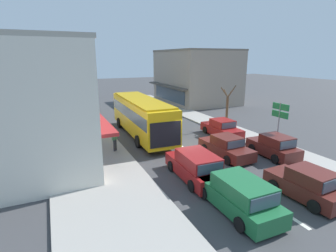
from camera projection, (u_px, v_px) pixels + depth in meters
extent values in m
plane|color=#3F3F42|center=(189.00, 151.00, 19.20)|extent=(140.00, 140.00, 0.00)
cube|color=silver|center=(166.00, 136.00, 22.72)|extent=(0.20, 28.00, 0.01)
cube|color=#A39E96|center=(82.00, 139.00, 21.73)|extent=(5.20, 44.00, 0.14)
cube|color=#A39E96|center=(213.00, 123.00, 26.96)|extent=(2.80, 44.00, 0.12)
cube|color=silver|center=(26.00, 108.00, 15.40)|extent=(6.91, 9.00, 7.50)
cube|color=maroon|center=(95.00, 119.00, 17.24)|extent=(1.10, 8.28, 0.20)
cube|color=#425160|center=(90.00, 139.00, 17.40)|extent=(0.06, 7.20, 1.80)
cube|color=#A19D92|center=(17.00, 39.00, 14.41)|extent=(7.07, 9.00, 0.24)
cube|color=gray|center=(33.00, 94.00, 23.25)|extent=(6.41, 8.36, 6.89)
cube|color=gold|center=(77.00, 100.00, 24.91)|extent=(1.10, 7.69, 0.20)
cube|color=#425160|center=(73.00, 114.00, 25.07)|extent=(0.06, 6.69, 1.80)
cube|color=#6E6358|center=(27.00, 53.00, 22.34)|extent=(6.57, 8.36, 0.24)
cube|color=#84939E|center=(35.00, 80.00, 30.90)|extent=(7.43, 8.61, 8.12)
cube|color=#2D703D|center=(73.00, 90.00, 32.92)|extent=(1.10, 7.92, 0.20)
cube|color=#425160|center=(71.00, 100.00, 33.08)|extent=(0.06, 6.88, 1.80)
cube|color=slate|center=(30.00, 43.00, 29.84)|extent=(7.59, 8.61, 0.24)
cube|color=gray|center=(196.00, 77.00, 39.39)|extent=(8.78, 12.20, 7.48)
cube|color=#4C4742|center=(166.00, 85.00, 37.71)|extent=(1.10, 11.23, 0.20)
cube|color=#425160|center=(169.00, 94.00, 38.21)|extent=(0.06, 9.76, 1.80)
cube|color=#6E6358|center=(196.00, 51.00, 38.41)|extent=(8.94, 12.20, 0.24)
cube|color=yellow|center=(142.00, 116.00, 22.57)|extent=(2.78, 10.86, 2.70)
cube|color=#425160|center=(141.00, 111.00, 22.46)|extent=(2.81, 10.43, 0.90)
cube|color=black|center=(166.00, 135.00, 17.79)|extent=(2.25, 0.12, 1.76)
cube|color=#AF890F|center=(141.00, 100.00, 22.21)|extent=(2.63, 9.99, 0.12)
cylinder|color=black|center=(119.00, 123.00, 25.40)|extent=(0.29, 0.97, 0.96)
cylinder|color=black|center=(144.00, 120.00, 26.34)|extent=(0.29, 0.97, 0.96)
cylinder|color=black|center=(138.00, 142.00, 19.77)|extent=(0.29, 0.97, 0.96)
cylinder|color=black|center=(168.00, 138.00, 20.72)|extent=(0.29, 0.97, 0.96)
cube|color=maroon|center=(195.00, 169.00, 14.79)|extent=(1.93, 4.56, 0.76)
cube|color=maroon|center=(198.00, 159.00, 14.29)|extent=(1.74, 2.66, 0.68)
cube|color=#425160|center=(187.00, 152.00, 15.48)|extent=(1.51, 0.12, 0.58)
cube|color=#425160|center=(211.00, 169.00, 13.11)|extent=(1.48, 0.12, 0.54)
cylinder|color=black|center=(171.00, 166.00, 15.73)|extent=(0.20, 0.63, 0.62)
cylinder|color=black|center=(197.00, 162.00, 16.38)|extent=(0.20, 0.63, 0.62)
cylinder|color=black|center=(192.00, 186.00, 13.31)|extent=(0.20, 0.63, 0.62)
cylinder|color=black|center=(221.00, 180.00, 13.96)|extent=(0.20, 0.63, 0.62)
cube|color=#561E19|center=(304.00, 187.00, 12.73)|extent=(1.81, 3.77, 0.76)
cube|color=#561E19|center=(312.00, 177.00, 12.29)|extent=(1.61, 1.97, 0.64)
cube|color=#425160|center=(294.00, 169.00, 13.12)|extent=(1.40, 0.12, 0.54)
cube|color=#425160|center=(333.00, 185.00, 11.45)|extent=(1.37, 0.12, 0.51)
cylinder|color=black|center=(274.00, 185.00, 13.37)|extent=(0.21, 0.63, 0.62)
cylinder|color=black|center=(295.00, 179.00, 14.10)|extent=(0.21, 0.63, 0.62)
cylinder|color=black|center=(314.00, 207.00, 11.46)|extent=(0.21, 0.63, 0.62)
cube|color=#561E19|center=(226.00, 149.00, 18.05)|extent=(1.89, 4.27, 0.72)
cube|color=#561E19|center=(227.00, 140.00, 17.79)|extent=(1.63, 1.86, 0.60)
cube|color=#425160|center=(219.00, 137.00, 18.59)|extent=(1.44, 0.12, 0.51)
cube|color=#425160|center=(236.00, 144.00, 17.00)|extent=(1.41, 0.12, 0.48)
cylinder|color=black|center=(205.00, 148.00, 18.81)|extent=(0.21, 0.63, 0.62)
cylinder|color=black|center=(224.00, 145.00, 19.56)|extent=(0.21, 0.63, 0.62)
cylinder|color=black|center=(227.00, 160.00, 16.64)|extent=(0.21, 0.63, 0.62)
cylinder|color=black|center=(248.00, 156.00, 17.39)|extent=(0.21, 0.63, 0.62)
cube|color=#1E6638|center=(237.00, 199.00, 11.72)|extent=(1.80, 4.52, 0.76)
cube|color=#1E6638|center=(243.00, 187.00, 11.23)|extent=(1.67, 2.62, 0.68)
cube|color=#425160|center=(225.00, 175.00, 12.39)|extent=(1.51, 0.08, 0.58)
cube|color=#425160|center=(266.00, 203.00, 10.06)|extent=(1.48, 0.07, 0.54)
cylinder|color=black|center=(204.00, 193.00, 12.62)|extent=(0.19, 0.62, 0.62)
cylinder|color=black|center=(233.00, 186.00, 13.31)|extent=(0.19, 0.62, 0.62)
cylinder|color=black|center=(240.00, 225.00, 10.24)|extent=(0.19, 0.62, 0.62)
cylinder|color=black|center=(274.00, 214.00, 10.93)|extent=(0.19, 0.62, 0.62)
cube|color=#561E19|center=(273.00, 149.00, 18.08)|extent=(1.77, 3.76, 0.76)
cube|color=#561E19|center=(277.00, 140.00, 17.63)|extent=(1.59, 1.95, 0.64)
cube|color=#425160|center=(267.00, 137.00, 18.50)|extent=(1.40, 0.11, 0.54)
cube|color=#425160|center=(288.00, 145.00, 16.76)|extent=(1.37, 0.11, 0.51)
cylinder|color=black|center=(252.00, 148.00, 18.82)|extent=(0.20, 0.63, 0.62)
cylinder|color=black|center=(270.00, 145.00, 19.42)|extent=(0.20, 0.63, 0.62)
cylinder|color=black|center=(275.00, 159.00, 16.83)|extent=(0.20, 0.63, 0.62)
cylinder|color=black|center=(294.00, 155.00, 17.44)|extent=(0.20, 0.63, 0.62)
cube|color=maroon|center=(221.00, 130.00, 22.75)|extent=(1.77, 4.22, 0.72)
cube|color=maroon|center=(222.00, 123.00, 22.50)|extent=(1.58, 1.82, 0.60)
cube|color=#425160|center=(216.00, 121.00, 23.31)|extent=(1.44, 0.08, 0.51)
cube|color=#425160|center=(229.00, 126.00, 21.68)|extent=(1.40, 0.08, 0.48)
cylinder|color=black|center=(205.00, 130.00, 23.58)|extent=(0.19, 0.62, 0.62)
cylinder|color=black|center=(221.00, 128.00, 24.25)|extent=(0.19, 0.62, 0.62)
cylinder|color=black|center=(221.00, 137.00, 21.35)|extent=(0.19, 0.62, 0.62)
cylinder|color=black|center=(239.00, 135.00, 22.03)|extent=(0.19, 0.62, 0.62)
cylinder|color=gray|center=(93.00, 94.00, 33.58)|extent=(0.12, 0.12, 4.20)
cube|color=black|center=(91.00, 80.00, 33.14)|extent=(0.24, 0.24, 0.68)
sphere|color=red|center=(92.00, 78.00, 33.14)|extent=(0.13, 0.13, 0.13)
sphere|color=black|center=(93.00, 80.00, 33.19)|extent=(0.13, 0.13, 0.13)
sphere|color=black|center=(93.00, 82.00, 33.25)|extent=(0.13, 0.13, 0.13)
cylinder|color=gray|center=(278.00, 127.00, 18.68)|extent=(0.10, 0.10, 3.60)
cube|color=#19753D|center=(281.00, 107.00, 18.29)|extent=(0.08, 1.40, 0.44)
cube|color=white|center=(281.00, 107.00, 18.30)|extent=(0.01, 1.10, 0.10)
cube|color=#19753D|center=(280.00, 114.00, 18.43)|extent=(0.08, 1.40, 0.44)
cube|color=white|center=(280.00, 114.00, 18.44)|extent=(0.01, 1.10, 0.10)
cylinder|color=brown|center=(227.00, 113.00, 25.07)|extent=(0.24, 0.24, 2.99)
cylinder|color=brown|center=(226.00, 93.00, 24.89)|extent=(0.10, 0.72, 0.74)
cylinder|color=brown|center=(232.00, 91.00, 24.73)|extent=(0.95, 0.10, 1.12)
cylinder|color=brown|center=(230.00, 94.00, 24.30)|extent=(0.10, 0.73, 0.83)
cylinder|color=brown|center=(225.00, 92.00, 24.40)|extent=(0.89, 0.10, 1.02)
cylinder|color=#333338|center=(96.00, 117.00, 27.32)|extent=(0.14, 0.14, 0.84)
cylinder|color=#333338|center=(97.00, 118.00, 27.27)|extent=(0.14, 0.14, 0.84)
cube|color=#3351A8|center=(96.00, 111.00, 27.12)|extent=(0.41, 0.41, 0.56)
sphere|color=#9E7051|center=(96.00, 107.00, 27.01)|extent=(0.22, 0.22, 0.22)
cylinder|color=#3351A8|center=(94.00, 111.00, 27.19)|extent=(0.09, 0.09, 0.54)
cylinder|color=#3351A8|center=(98.00, 111.00, 27.04)|extent=(0.09, 0.09, 0.54)
cube|color=brown|center=(99.00, 113.00, 27.08)|extent=(0.24, 0.24, 0.22)
cylinder|color=#333338|center=(116.00, 145.00, 18.80)|extent=(0.14, 0.14, 0.84)
cylinder|color=#333338|center=(114.00, 145.00, 18.64)|extent=(0.14, 0.14, 0.84)
cube|color=#478951|center=(115.00, 136.00, 18.54)|extent=(0.42, 0.40, 0.56)
sphere|color=#9E7051|center=(114.00, 130.00, 18.44)|extent=(0.22, 0.22, 0.22)
cylinder|color=#478951|center=(117.00, 135.00, 18.75)|extent=(0.09, 0.09, 0.54)
cylinder|color=#478951|center=(112.00, 137.00, 18.33)|extent=(0.09, 0.09, 0.54)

